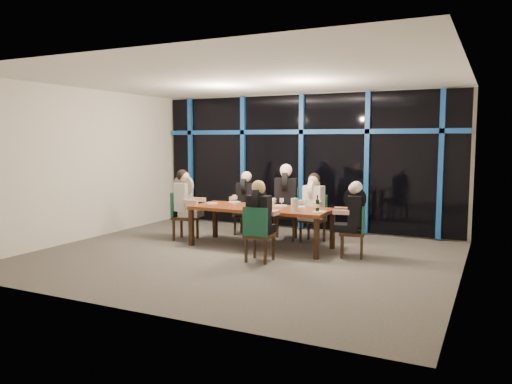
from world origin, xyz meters
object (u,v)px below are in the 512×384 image
chair_end_left (182,213)px  wine_bottle (317,205)px  chair_far_mid (286,211)px  chair_near_mid (258,231)px  chair_end_right (357,228)px  diner_end_left (185,194)px  diner_far_right (313,197)px  dining_table (261,211)px  diner_end_right (353,208)px  diner_far_mid (286,191)px  diner_near_mid (260,209)px  chair_far_left (247,210)px  diner_far_left (245,194)px  water_pitcher (294,205)px  chair_far_right (314,215)px

chair_end_left → wine_bottle: wine_bottle is taller
chair_far_mid → chair_near_mid: bearing=-94.6°
chair_end_right → diner_end_left: size_ratio=0.95×
chair_end_left → diner_far_right: (2.44, 0.90, 0.35)m
dining_table → chair_near_mid: chair_near_mid is taller
chair_end_right → diner_end_left: 3.48m
chair_far_mid → diner_far_right: diner_far_right is taller
diner_end_left → diner_end_right: (3.38, 0.01, -0.07)m
chair_far_mid → diner_far_mid: bearing=-90.0°
diner_near_mid → chair_far_left: bearing=-59.6°
diner_far_left → water_pitcher: size_ratio=3.98×
diner_far_left → diner_end_left: size_ratio=0.95×
diner_far_mid → water_pitcher: diner_far_mid is taller
diner_far_mid → dining_table: bearing=-113.3°
diner_far_left → diner_end_left: (-0.83, -1.00, 0.05)m
chair_end_right → diner_far_left: 2.82m
diner_end_right → chair_far_right: bearing=-145.9°
diner_far_mid → water_pitcher: bearing=-73.9°
chair_near_mid → diner_far_mid: diner_far_mid is taller
chair_end_left → chair_near_mid: chair_end_left is taller
chair_near_mid → diner_far_left: (-1.27, 2.04, 0.36)m
dining_table → water_pitcher: (0.74, -0.18, 0.18)m
diner_far_left → diner_near_mid: size_ratio=0.99×
chair_end_left → wine_bottle: size_ratio=3.29×
chair_far_right → diner_end_right: 1.43m
diner_end_left → diner_end_right: size_ratio=1.08×
chair_far_mid → chair_far_right: size_ratio=1.12×
chair_far_mid → diner_far_mid: diner_far_mid is taller
chair_end_right → diner_end_right: bearing=-90.0°
chair_near_mid → diner_end_left: bearing=-27.9°
diner_far_left → diner_end_right: (2.55, -0.99, -0.02)m
chair_far_right → wine_bottle: wine_bottle is taller
wine_bottle → water_pitcher: 0.40m
chair_far_left → chair_far_right: chair_far_right is taller
chair_end_right → diner_far_left: diner_far_left is taller
chair_far_right → water_pitcher: size_ratio=4.14×
chair_far_right → diner_far_left: bearing=-174.5°
wine_bottle → diner_end_left: bearing=178.1°
diner_far_left → diner_far_mid: 0.97m
chair_end_left → chair_far_left: bearing=-49.0°
chair_far_left → diner_end_right: size_ratio=1.05×
chair_far_left → chair_far_mid: size_ratio=0.88×
chair_far_mid → diner_far_left: bearing=163.3°
chair_far_left → chair_end_left: size_ratio=0.95×
dining_table → diner_end_left: 1.67m
dining_table → diner_end_left: (-1.65, -0.02, 0.23)m
chair_end_right → diner_near_mid: (-1.35, -0.99, 0.38)m
chair_far_left → diner_near_mid: size_ratio=1.02×
chair_far_left → wine_bottle: (1.96, -1.17, 0.36)m
diner_near_mid → chair_far_right: bearing=-99.5°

